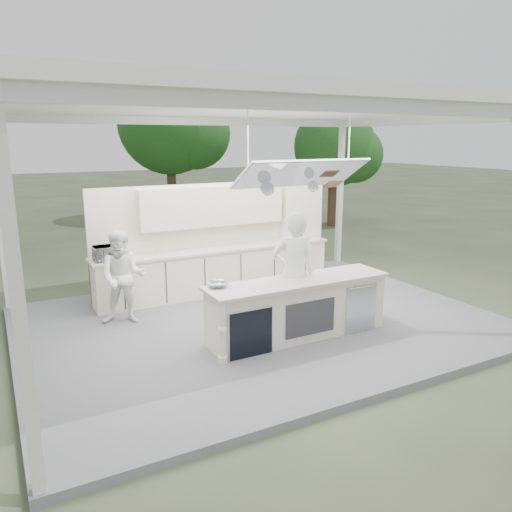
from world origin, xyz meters
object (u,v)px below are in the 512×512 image
demo_island (297,308)px  sous_chef (123,277)px  back_counter (217,270)px  head_chef (293,273)px

demo_island → sous_chef: bearing=139.9°
demo_island → sous_chef: (-2.31, 1.95, 0.35)m
demo_island → back_counter: 2.82m
demo_island → back_counter: size_ratio=0.61×
demo_island → head_chef: 0.58m
demo_island → back_counter: bearing=93.6°
demo_island → head_chef: size_ratio=1.54×
head_chef → sous_chef: size_ratio=1.23×
demo_island → sous_chef: 3.04m
head_chef → back_counter: bearing=-68.9°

